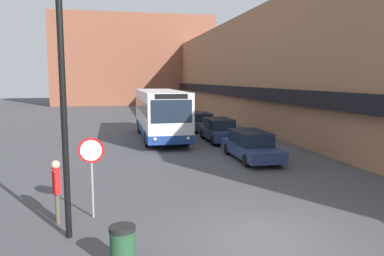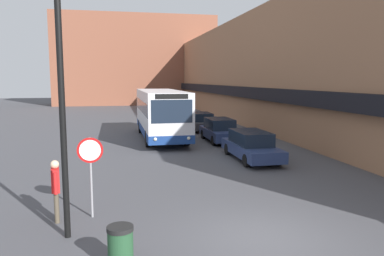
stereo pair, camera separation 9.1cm
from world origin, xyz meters
The scene contains 11 objects.
ground_plane centered at (0.00, 0.00, 0.00)m, with size 160.00×160.00×0.00m, color #47474C.
building_row_right centered at (9.97, 24.00, 4.88)m, with size 5.50×60.00×9.79m.
building_backdrop_far centered at (0.00, 55.03, 7.19)m, with size 26.00×8.00×14.39m.
city_bus centered at (-0.50, 17.19, 1.81)m, with size 2.72×10.39×3.36m.
parked_car_front centered at (3.20, 9.29, 0.74)m, with size 1.83×4.85×1.48m.
parked_car_middle centered at (3.20, 15.17, 0.76)m, with size 1.83×4.56×1.53m.
parked_car_back centered at (3.20, 20.63, 0.73)m, with size 1.80×4.21×1.44m.
stop_sign centered at (-4.41, 2.51, 1.77)m, with size 0.76×0.08×2.44m.
street_lamp centered at (-4.71, 1.16, 4.40)m, with size 1.46×0.36×7.22m.
pedestrian centered at (-5.41, 2.40, 1.10)m, with size 0.29×0.59×1.82m.
trash_bin centered at (-3.62, -0.76, 0.48)m, with size 0.59×0.59×0.95m.
Camera 1 is at (-3.77, -8.71, 4.14)m, focal length 35.00 mm.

